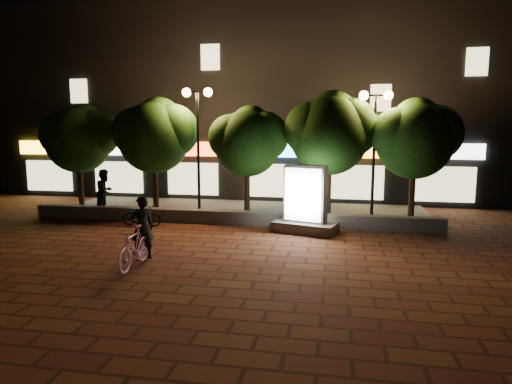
% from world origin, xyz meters
% --- Properties ---
extents(ground, '(80.00, 80.00, 0.00)m').
position_xyz_m(ground, '(0.00, 0.00, 0.00)').
color(ground, '#57311B').
rests_on(ground, ground).
extents(retaining_wall, '(16.00, 0.45, 0.50)m').
position_xyz_m(retaining_wall, '(0.00, 4.00, 0.25)').
color(retaining_wall, '#5E5C58').
rests_on(retaining_wall, ground).
extents(sidewalk, '(16.00, 5.00, 0.08)m').
position_xyz_m(sidewalk, '(0.00, 6.50, 0.04)').
color(sidewalk, '#5E5C58').
rests_on(sidewalk, ground).
extents(building_block, '(28.00, 8.12, 11.30)m').
position_xyz_m(building_block, '(-0.01, 12.99, 5.00)').
color(building_block, black).
rests_on(building_block, ground).
extents(tree_far_left, '(3.36, 2.80, 4.63)m').
position_xyz_m(tree_far_left, '(-6.95, 5.46, 3.29)').
color(tree_far_left, '#322013').
rests_on(tree_far_left, sidewalk).
extents(tree_left, '(3.60, 3.00, 4.89)m').
position_xyz_m(tree_left, '(-3.45, 5.46, 3.44)').
color(tree_left, '#322013').
rests_on(tree_left, sidewalk).
extents(tree_mid, '(3.24, 2.70, 4.50)m').
position_xyz_m(tree_mid, '(0.55, 5.46, 3.22)').
color(tree_mid, '#322013').
rests_on(tree_mid, sidewalk).
extents(tree_right, '(3.72, 3.10, 5.07)m').
position_xyz_m(tree_right, '(3.86, 5.46, 3.57)').
color(tree_right, '#322013').
rests_on(tree_right, sidewalk).
extents(tree_far_right, '(3.48, 2.90, 4.76)m').
position_xyz_m(tree_far_right, '(7.05, 5.46, 3.37)').
color(tree_far_right, '#322013').
rests_on(tree_far_right, sidewalk).
extents(street_lamp_left, '(1.26, 0.36, 5.18)m').
position_xyz_m(street_lamp_left, '(-1.50, 5.20, 4.03)').
color(street_lamp_left, black).
rests_on(street_lamp_left, sidewalk).
extents(street_lamp_right, '(1.26, 0.36, 4.98)m').
position_xyz_m(street_lamp_right, '(5.50, 5.20, 3.89)').
color(street_lamp_right, black).
rests_on(street_lamp_right, sidewalk).
extents(ad_kiosk, '(2.43, 1.69, 2.39)m').
position_xyz_m(ad_kiosk, '(3.06, 3.11, 0.97)').
color(ad_kiosk, '#5E5C58').
rests_on(ad_kiosk, ground).
extents(scooter_pink, '(0.52, 1.83, 1.10)m').
position_xyz_m(scooter_pink, '(-1.14, -1.71, 0.55)').
color(scooter_pink, '#C985B7').
rests_on(scooter_pink, ground).
extents(rider, '(0.79, 0.75, 1.82)m').
position_xyz_m(rider, '(-1.24, -0.95, 0.91)').
color(rider, black).
rests_on(rider, ground).
extents(scooter_parked, '(1.54, 0.54, 0.81)m').
position_xyz_m(scooter_parked, '(-3.08, 3.00, 0.40)').
color(scooter_parked, black).
rests_on(scooter_parked, ground).
extents(pedestrian, '(0.75, 0.95, 1.90)m').
position_xyz_m(pedestrian, '(-5.35, 4.50, 1.03)').
color(pedestrian, black).
rests_on(pedestrian, sidewalk).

